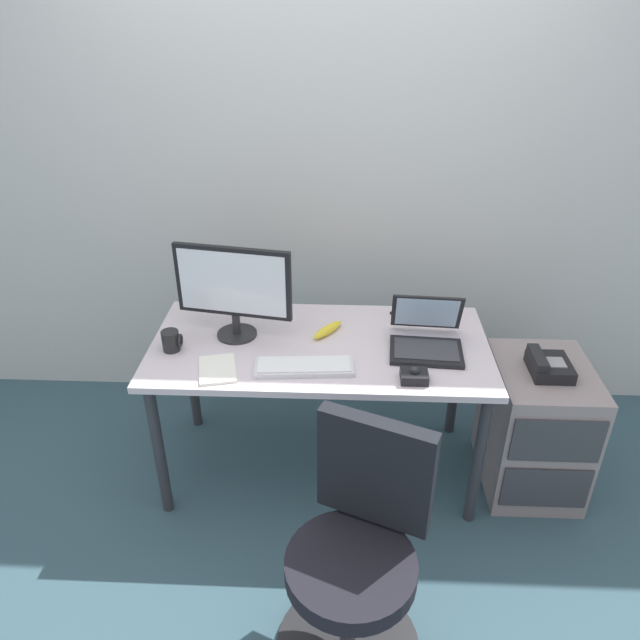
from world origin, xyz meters
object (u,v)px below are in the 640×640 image
object	(u,v)px
banana	(328,330)
paper_notepad	(217,369)
laptop	(426,337)
monitor_main	(233,287)
desk_phone	(548,366)
office_chair	(357,561)
keyboard	(304,366)
coffee_mug	(171,341)
cell_phone	(405,317)
trackball_mouse	(414,376)
file_cabinet	(535,427)

from	to	relation	value
banana	paper_notepad	bearing A→B (deg)	-144.65
laptop	paper_notepad	xyz separation A→B (m)	(-0.88, -0.22, -0.04)
laptop	monitor_main	bearing A→B (deg)	175.88
desk_phone	banana	distance (m)	0.98
office_chair	laptop	xyz separation A→B (m)	(0.30, 0.88, 0.37)
keyboard	desk_phone	bearing A→B (deg)	8.23
coffee_mug	paper_notepad	xyz separation A→B (m)	(0.23, -0.15, -0.04)
monitor_main	paper_notepad	xyz separation A→B (m)	(-0.03, -0.28, -0.24)
monitor_main	laptop	bearing A→B (deg)	-4.12
keyboard	cell_phone	size ratio (longest dim) A/B	2.95
cell_phone	trackball_mouse	bearing A→B (deg)	-126.17
monitor_main	paper_notepad	bearing A→B (deg)	-96.88
office_chair	keyboard	world-z (taller)	office_chair
monitor_main	keyboard	world-z (taller)	monitor_main
keyboard	laptop	world-z (taller)	laptop
file_cabinet	office_chair	world-z (taller)	office_chair
banana	cell_phone	bearing A→B (deg)	24.02
office_chair	trackball_mouse	bearing A→B (deg)	70.16
paper_notepad	keyboard	bearing A→B (deg)	3.97
keyboard	file_cabinet	bearing A→B (deg)	9.03
monitor_main	keyboard	distance (m)	0.47
monitor_main	paper_notepad	size ratio (longest dim) A/B	2.48
desk_phone	trackball_mouse	bearing A→B (deg)	-160.72
file_cabinet	keyboard	size ratio (longest dim) A/B	1.52
coffee_mug	banana	size ratio (longest dim) A/B	0.49
cell_phone	banana	distance (m)	0.40
office_chair	keyboard	xyz separation A→B (m)	(-0.22, 0.68, 0.33)
banana	keyboard	bearing A→B (deg)	-106.81
file_cabinet	monitor_main	bearing A→B (deg)	176.26
laptop	banana	bearing A→B (deg)	167.92
office_chair	keyboard	size ratio (longest dim) A/B	2.18
paper_notepad	cell_phone	bearing A→B (deg)	30.58
file_cabinet	trackball_mouse	size ratio (longest dim) A/B	5.78
coffee_mug	office_chair	bearing A→B (deg)	-45.07
laptop	coffee_mug	distance (m)	1.11
keyboard	cell_phone	distance (m)	0.64
desk_phone	banana	bearing A→B (deg)	171.81
banana	laptop	bearing A→B (deg)	-12.08
office_chair	laptop	world-z (taller)	laptop
file_cabinet	coffee_mug	distance (m)	1.71
keyboard	banana	xyz separation A→B (m)	(0.09, 0.29, 0.01)
desk_phone	banana	size ratio (longest dim) A/B	1.05
desk_phone	coffee_mug	size ratio (longest dim) A/B	2.16
coffee_mug	cell_phone	distance (m)	1.09
banana	trackball_mouse	bearing A→B (deg)	-44.29
paper_notepad	cell_phone	xyz separation A→B (m)	(0.81, 0.48, -0.00)
office_chair	monitor_main	distance (m)	1.22
laptop	trackball_mouse	size ratio (longest dim) A/B	3.09
keyboard	trackball_mouse	bearing A→B (deg)	-7.58
coffee_mug	cell_phone	bearing A→B (deg)	17.61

